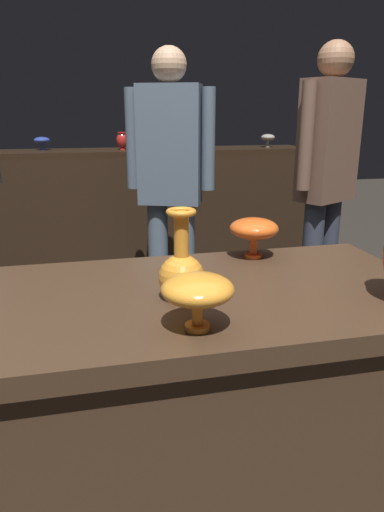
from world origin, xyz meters
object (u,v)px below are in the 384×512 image
(shelf_vase_right, at_px, (197,135))
(visitor_center_back, at_px, (170,176))
(vase_tall_behind, at_px, (254,229))
(visitor_near_right, at_px, (326,173))
(shelf_vase_left, at_px, (42,141))
(shelf_vase_center, at_px, (122,140))
(shelf_vase_far_right, at_px, (268,138))
(vase_centerpiece, at_px, (182,271))
(vase_right_accent, at_px, (198,291))

(shelf_vase_right, height_order, visitor_center_back, visitor_center_back)
(vase_tall_behind, distance_m, visitor_near_right, 1.24)
(shelf_vase_left, bearing_deg, shelf_vase_center, -10.61)
(visitor_center_back, bearing_deg, visitor_near_right, -171.47)
(shelf_vase_far_right, height_order, shelf_vase_left, shelf_vase_far_right)
(shelf_vase_right, height_order, shelf_vase_center, shelf_vase_right)
(vase_tall_behind, xyz_separation_m, shelf_vase_left, (-0.74, 2.02, 0.16))
(vase_centerpiece, distance_m, vase_right_accent, 0.17)
(visitor_center_back, bearing_deg, shelf_vase_left, -30.13)
(visitor_near_right, bearing_deg, vase_right_accent, 25.48)
(vase_right_accent, distance_m, shelf_vase_center, 2.38)
(shelf_vase_right, xyz_separation_m, visitor_near_right, (0.47, -0.99, -0.15))
(vase_tall_behind, relative_size, visitor_near_right, 0.09)
(shelf_vase_left, height_order, shelf_vase_center, shelf_vase_center)
(vase_right_accent, xyz_separation_m, shelf_vase_left, (-0.46, 2.47, 0.17))
(vase_right_accent, relative_size, shelf_vase_left, 1.43)
(visitor_near_right, distance_m, visitor_center_back, 0.83)
(vase_centerpiece, height_order, shelf_vase_right, shelf_vase_right)
(shelf_vase_left, relative_size, visitor_center_back, 0.07)
(vase_tall_behind, distance_m, vase_right_accent, 0.54)
(vase_tall_behind, bearing_deg, shelf_vase_center, 96.68)
(shelf_vase_far_right, xyz_separation_m, shelf_vase_right, (-0.52, 0.02, 0.02))
(shelf_vase_far_right, relative_size, shelf_vase_center, 0.86)
(shelf_vase_far_right, height_order, visitor_center_back, visitor_center_back)
(shelf_vase_left, bearing_deg, vase_tall_behind, -69.74)
(shelf_vase_center, height_order, visitor_center_back, visitor_center_back)
(shelf_vase_far_right, relative_size, shelf_vase_left, 0.95)
(shelf_vase_far_right, bearing_deg, vase_tall_behind, -112.75)
(shelf_vase_center, bearing_deg, vase_right_accent, -91.52)
(shelf_vase_far_right, bearing_deg, shelf_vase_center, -178.73)
(visitor_center_back, bearing_deg, vase_right_accent, 102.34)
(visitor_near_right, bearing_deg, shelf_vase_left, -62.86)
(vase_right_accent, relative_size, shelf_vase_right, 0.95)
(vase_centerpiece, distance_m, shelf_vase_center, 2.21)
(vase_centerpiece, height_order, visitor_center_back, visitor_center_back)
(shelf_vase_right, bearing_deg, visitor_center_back, -112.82)
(vase_right_accent, relative_size, visitor_center_back, 0.10)
(visitor_near_right, bearing_deg, vase_centerpiece, 22.01)
(shelf_vase_center, relative_size, visitor_center_back, 0.07)
(shelf_vase_center, bearing_deg, shelf_vase_left, 169.39)
(vase_right_accent, bearing_deg, vase_centerpiece, 89.16)
(vase_tall_behind, xyz_separation_m, visitor_near_right, (0.76, 0.97, 0.03))
(vase_right_accent, xyz_separation_m, shelf_vase_right, (0.58, 2.41, 0.19))
(vase_tall_behind, height_order, vase_right_accent, vase_tall_behind)
(vase_right_accent, distance_m, shelf_vase_right, 2.49)
(vase_centerpiece, relative_size, visitor_center_back, 0.14)
(vase_tall_behind, xyz_separation_m, visitor_center_back, (-0.04, 1.15, 0.02))
(vase_tall_behind, bearing_deg, shelf_vase_far_right, 67.25)
(shelf_vase_right, relative_size, visitor_near_right, 0.10)
(shelf_vase_right, height_order, visitor_near_right, visitor_near_right)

